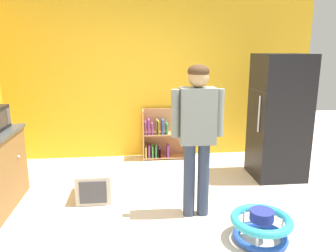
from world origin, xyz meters
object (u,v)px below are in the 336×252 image
(standing_person, at_px, (197,127))
(baby_walker, at_px, (261,226))
(bookshelf, at_px, (163,137))
(pet_carrier, at_px, (95,183))
(refrigerator, at_px, (279,117))

(standing_person, relative_size, baby_walker, 2.80)
(bookshelf, distance_m, pet_carrier, 1.76)
(bookshelf, bearing_deg, baby_walker, -74.41)
(refrigerator, height_order, standing_person, refrigerator)
(bookshelf, distance_m, standing_person, 2.14)
(refrigerator, relative_size, pet_carrier, 3.22)
(bookshelf, relative_size, baby_walker, 1.41)
(baby_walker, bearing_deg, pet_carrier, 145.78)
(standing_person, xyz_separation_m, pet_carrier, (-1.18, 0.59, -0.85))
(bookshelf, distance_m, baby_walker, 2.72)
(standing_person, xyz_separation_m, baby_walker, (0.54, -0.58, -0.87))
(baby_walker, bearing_deg, bookshelf, 105.59)
(bookshelf, xyz_separation_m, standing_person, (0.19, -2.03, 0.65))
(refrigerator, xyz_separation_m, baby_walker, (-0.85, -1.61, -0.73))
(refrigerator, height_order, bookshelf, refrigerator)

